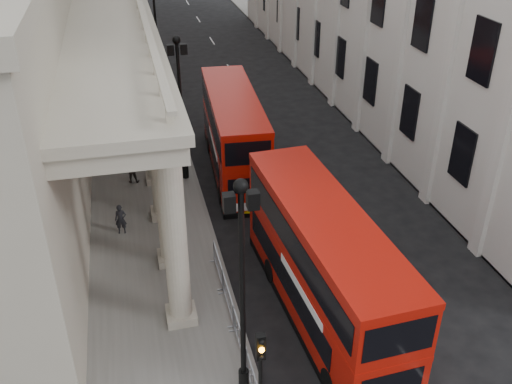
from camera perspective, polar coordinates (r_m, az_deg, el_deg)
name	(u,v)px	position (r m, az deg, el deg)	size (l,w,h in m)	color
sidewalk_west	(136,118)	(42.80, -11.94, 7.22)	(6.00, 140.00, 0.12)	slate
sidewalk_east	(348,100)	(46.02, 9.20, 9.09)	(3.00, 140.00, 0.12)	slate
kerb	(176,115)	(42.92, -7.99, 7.66)	(0.20, 140.00, 0.14)	slate
lamp_post_south	(242,279)	(17.87, -1.39, -8.70)	(1.05, 0.44, 8.32)	black
lamp_post_mid	(181,100)	(31.84, -7.55, 9.09)	(1.05, 0.44, 8.32)	black
lamp_post_north	(156,29)	(47.12, -9.95, 15.71)	(1.05, 0.44, 8.32)	black
traffic_light	(261,368)	(17.66, 0.46, -17.23)	(0.28, 0.33, 4.30)	black
bus_near	(323,264)	(22.55, 6.75, -7.12)	(3.39, 11.51, 4.91)	#B51208
bus_far	(234,132)	(33.58, -2.25, 5.98)	(3.38, 11.18, 4.76)	#B31108
pedestrian_a	(121,219)	(28.91, -13.37, -2.68)	(0.57, 0.37, 1.56)	black
pedestrian_b	(131,169)	(33.46, -12.37, 2.24)	(0.80, 0.62, 1.64)	black
pedestrian_c	(160,140)	(36.83, -9.60, 5.17)	(0.80, 0.52, 1.64)	black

